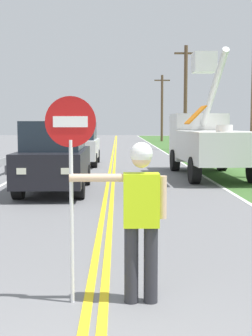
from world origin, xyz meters
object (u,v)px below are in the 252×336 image
Objects in this scene: stop_sign_paddle at (71,153)px; oncoming_suv_nearest at (55,156)px; utility_pole_mid at (185,96)px; utility_pole_far at (162,107)px; flagger_worker at (140,212)px; utility_bucket_truck at (208,140)px; oncoming_suv_second at (79,144)px.

stop_sign_paddle is 8.75m from oncoming_suv_nearest.
utility_pole_mid reaches higher than utility_pole_far.
utility_pole_far reaches higher than oncoming_suv_nearest.
flagger_worker is at bearing -99.30° from utility_pole_mid.
utility_pole_mid is (1.72, 17.78, 2.81)m from utility_bucket_truck.
utility_pole_far is at bearing 87.42° from utility_bucket_truck.
oncoming_suv_second is 15.32m from utility_pole_mid.
stop_sign_paddle is 48.59m from utility_pole_far.
utility_bucket_truck reaches higher than stop_sign_paddle.
utility_bucket_truck is 18.08m from utility_pole_mid.
utility_pole_mid is (5.79, 30.68, 2.49)m from stop_sign_paddle.
stop_sign_paddle is 17.59m from oncoming_suv_second.
oncoming_suv_nearest is (-5.43, -4.29, -0.33)m from utility_bucket_truck.
flagger_worker is 31.26m from utility_pole_mid.
utility_bucket_truck is at bearing 38.32° from oncoming_suv_nearest.
flagger_worker is 17.66m from oncoming_suv_second.
oncoming_suv_second is at bearing 97.05° from flagger_worker.
utility_bucket_truck is (4.07, 12.91, -0.31)m from stop_sign_paddle.
stop_sign_paddle is (-0.77, 0.01, 0.66)m from flagger_worker.
stop_sign_paddle reaches higher than oncoming_suv_nearest.
utility_bucket_truck is 1.49× the size of oncoming_suv_nearest.
oncoming_suv_nearest is 1.00× the size of oncoming_suv_second.
utility_bucket_truck reaches higher than flagger_worker.
stop_sign_paddle reaches higher than flagger_worker.
utility_pole_mid is 17.52m from utility_pole_far.
utility_pole_mid is at bearing 80.70° from flagger_worker.
stop_sign_paddle is 0.34× the size of utility_bucket_truck.
utility_bucket_truck is 7.16m from oncoming_suv_second.
utility_pole_mid reaches higher than flagger_worker.
stop_sign_paddle is at bearing -100.69° from utility_pole_mid.
flagger_worker is at bearing -104.35° from utility_bucket_truck.
oncoming_suv_nearest is (-1.36, 8.62, -0.65)m from stop_sign_paddle.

